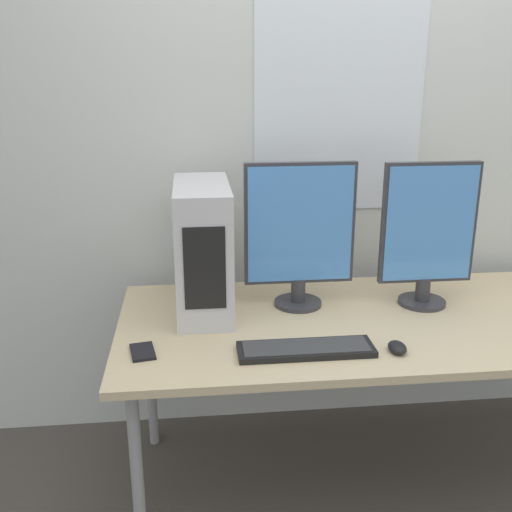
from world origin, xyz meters
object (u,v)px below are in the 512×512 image
at_px(pc_tower, 203,248).
at_px(monitor_main, 300,233).
at_px(keyboard, 306,349).
at_px(mouse, 397,347).
at_px(monitor_right_near, 428,234).
at_px(cell_phone, 143,352).

distance_m(pc_tower, monitor_main, 0.36).
relative_size(keyboard, mouse, 5.22).
bearing_deg(mouse, monitor_right_near, 59.02).
bearing_deg(cell_phone, monitor_right_near, 5.74).
relative_size(monitor_main, cell_phone, 4.20).
distance_m(monitor_right_near, keyboard, 0.69).
relative_size(monitor_right_near, keyboard, 1.25).
bearing_deg(pc_tower, monitor_main, -1.77).
xyz_separation_m(monitor_main, mouse, (0.25, -0.42, -0.27)).
xyz_separation_m(keyboard, cell_phone, (-0.52, 0.05, -0.01)).
bearing_deg(mouse, pc_tower, 144.52).
relative_size(pc_tower, cell_phone, 3.64).
height_order(monitor_main, keyboard, monitor_main).
xyz_separation_m(monitor_right_near, mouse, (-0.23, -0.38, -0.27)).
bearing_deg(mouse, keyboard, 174.38).
bearing_deg(monitor_main, monitor_right_near, -4.95).
height_order(monitor_main, monitor_right_near, same).
height_order(mouse, cell_phone, mouse).
height_order(pc_tower, cell_phone, pc_tower).
distance_m(pc_tower, mouse, 0.78).
bearing_deg(keyboard, mouse, -5.62).
distance_m(monitor_main, cell_phone, 0.72).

